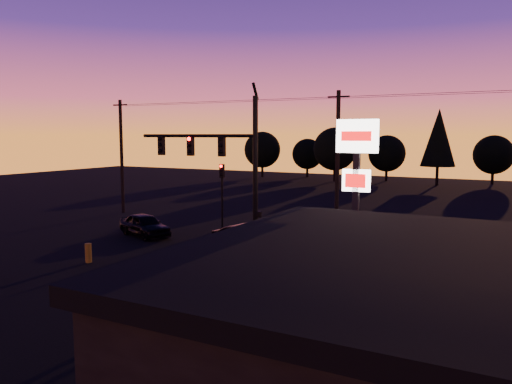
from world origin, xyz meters
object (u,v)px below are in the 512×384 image
at_px(traffic_signal_mast, 225,163).
at_px(pylon_sign, 356,172).
at_px(secondary_signal, 222,187).
at_px(bollard, 88,253).
at_px(car_right, 410,242).
at_px(suv_parked, 423,326).
at_px(car_left, 145,225).
at_px(car_mid, 251,239).

distance_m(traffic_signal_mast, pylon_sign, 7.52).
bearing_deg(secondary_signal, bollard, -97.22).
height_order(car_right, suv_parked, suv_parked).
relative_size(bollard, car_right, 0.20).
xyz_separation_m(traffic_signal_mast, pylon_sign, (7.10, -2.49, -0.02)).
height_order(traffic_signal_mast, secondary_signal, traffic_signal_mast).
distance_m(pylon_sign, car_right, 9.75).
height_order(pylon_sign, bollard, pylon_sign).
height_order(car_left, car_mid, car_mid).
bearing_deg(car_right, traffic_signal_mast, -38.43).
bearing_deg(traffic_signal_mast, secondary_signal, 123.19).
relative_size(traffic_signal_mast, bollard, 9.06).
relative_size(secondary_signal, car_right, 0.91).
xyz_separation_m(car_left, suv_parked, (18.11, -8.97, 0.00)).
bearing_deg(car_left, secondary_signal, -18.04).
distance_m(traffic_signal_mast, secondary_signal, 9.19).
relative_size(bollard, suv_parked, 0.19).
relative_size(secondary_signal, car_left, 1.06).
bearing_deg(secondary_signal, traffic_signal_mast, -56.81).
height_order(pylon_sign, car_left, pylon_sign).
bearing_deg(pylon_sign, bollard, -178.60).
relative_size(pylon_sign, car_left, 1.65).
xyz_separation_m(secondary_signal, car_right, (12.31, -1.20, -2.17)).
distance_m(secondary_signal, bollard, 10.67).
bearing_deg(car_right, bollard, -44.99).
bearing_deg(car_mid, pylon_sign, -115.20).
bearing_deg(traffic_signal_mast, car_right, 40.34).
height_order(traffic_signal_mast, suv_parked, traffic_signal_mast).
distance_m(traffic_signal_mast, car_right, 10.61).
relative_size(car_right, suv_parked, 0.94).
relative_size(bollard, car_mid, 0.21).
xyz_separation_m(traffic_signal_mast, bollard, (-6.21, -2.82, -4.46)).
xyz_separation_m(secondary_signal, bollard, (-1.31, -10.31, -2.39)).
distance_m(bollard, car_right, 16.39).
bearing_deg(car_right, secondary_signal, -84.34).
bearing_deg(bollard, suv_parked, -9.34).
bearing_deg(secondary_signal, suv_parked, -40.93).
bearing_deg(car_right, pylon_sign, 9.20).
relative_size(car_mid, suv_parked, 0.87).
height_order(secondary_signal, pylon_sign, pylon_sign).
height_order(secondary_signal, suv_parked, secondary_signal).
xyz_separation_m(car_left, car_right, (15.44, 2.82, -0.01)).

